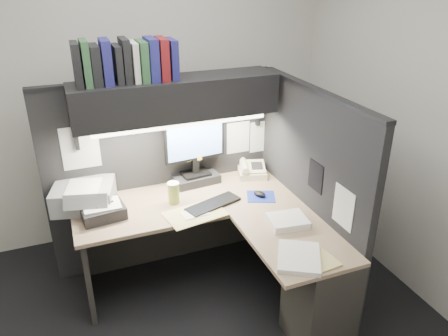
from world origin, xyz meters
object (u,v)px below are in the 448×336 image
(monitor, at_px, (195,158))
(keyboard, at_px, (213,204))
(overhead_shelf, at_px, (176,98))
(printer, at_px, (84,196))
(notebook_stack, at_px, (103,211))
(telephone, at_px, (252,170))
(desk, at_px, (251,261))
(coffee_cup, at_px, (174,193))

(monitor, height_order, keyboard, monitor)
(overhead_shelf, xyz_separation_m, printer, (-0.75, 0.00, -0.68))
(printer, xyz_separation_m, notebook_stack, (0.11, -0.21, -0.04))
(printer, bearing_deg, telephone, 15.17)
(monitor, relative_size, printer, 1.27)
(overhead_shelf, xyz_separation_m, notebook_stack, (-0.65, -0.21, -0.72))
(overhead_shelf, xyz_separation_m, keyboard, (0.16, -0.35, -0.76))
(keyboard, height_order, telephone, telephone)
(desk, distance_m, telephone, 0.91)
(overhead_shelf, relative_size, telephone, 6.37)
(monitor, xyz_separation_m, telephone, (0.50, -0.05, -0.17))
(desk, bearing_deg, monitor, 99.99)
(overhead_shelf, relative_size, printer, 3.53)
(overhead_shelf, height_order, coffee_cup, overhead_shelf)
(monitor, xyz_separation_m, notebook_stack, (-0.81, -0.28, -0.18))
(overhead_shelf, distance_m, telephone, 0.98)
(monitor, relative_size, telephone, 2.30)
(notebook_stack, bearing_deg, monitor, 19.17)
(monitor, distance_m, telephone, 0.53)
(telephone, distance_m, notebook_stack, 1.33)
(desk, height_order, coffee_cup, coffee_cup)
(keyboard, xyz_separation_m, coffee_cup, (-0.27, 0.15, 0.07))
(desk, distance_m, coffee_cup, 0.78)
(monitor, xyz_separation_m, printer, (-0.91, -0.07, -0.13))
(keyboard, bearing_deg, telephone, 18.30)
(desk, xyz_separation_m, printer, (-1.06, 0.75, 0.37))
(keyboard, xyz_separation_m, printer, (-0.91, 0.35, 0.08))
(telephone, xyz_separation_m, notebook_stack, (-1.31, -0.23, -0.00))
(desk, distance_m, printer, 1.35)
(overhead_shelf, xyz_separation_m, monitor, (0.16, 0.07, -0.55))
(monitor, height_order, printer, monitor)
(monitor, bearing_deg, printer, 178.49)
(coffee_cup, relative_size, printer, 0.37)
(notebook_stack, bearing_deg, desk, -29.56)
(notebook_stack, bearing_deg, coffee_cup, 1.08)
(overhead_shelf, bearing_deg, notebook_stack, -161.78)
(telephone, distance_m, printer, 1.41)
(keyboard, xyz_separation_m, telephone, (0.50, 0.37, 0.04))
(keyboard, bearing_deg, printer, 140.18)
(notebook_stack, bearing_deg, keyboard, -9.90)
(coffee_cup, bearing_deg, overhead_shelf, 61.54)
(coffee_cup, bearing_deg, keyboard, -29.40)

